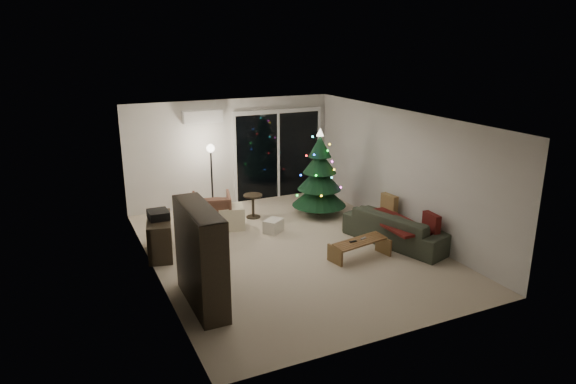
# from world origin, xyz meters

# --- Properties ---
(room) EXTENTS (6.50, 7.51, 2.60)m
(room) POSITION_xyz_m (0.46, 1.49, 1.02)
(room) COLOR beige
(room) RESTS_ON ground
(bookshelf) EXTENTS (0.73, 1.57, 1.53)m
(bookshelf) POSITION_xyz_m (-2.25, -1.28, 0.76)
(bookshelf) COLOR black
(bookshelf) RESTS_ON floor
(media_cabinet) EXTENTS (0.64, 1.18, 0.70)m
(media_cabinet) POSITION_xyz_m (-2.25, 0.85, 0.35)
(media_cabinet) COLOR black
(media_cabinet) RESTS_ON floor
(stereo) EXTENTS (0.35, 0.42, 0.15)m
(stereo) POSITION_xyz_m (-2.25, 0.85, 0.77)
(stereo) COLOR black
(stereo) RESTS_ON media_cabinet
(armchair) EXTENTS (0.96, 0.97, 0.73)m
(armchair) POSITION_xyz_m (-0.96, 1.83, 0.37)
(armchair) COLOR brown
(armchair) RESTS_ON floor
(ottoman) EXTENTS (0.63, 0.63, 0.48)m
(ottoman) POSITION_xyz_m (-0.62, 1.59, 0.24)
(ottoman) COLOR #F0E5C2
(ottoman) RESTS_ON floor
(cardboard_box_a) EXTENTS (0.47, 0.41, 0.28)m
(cardboard_box_a) POSITION_xyz_m (-1.49, 0.93, 0.14)
(cardboard_box_a) COLOR white
(cardboard_box_a) RESTS_ON floor
(cardboard_box_b) EXTENTS (0.48, 0.46, 0.27)m
(cardboard_box_b) POSITION_xyz_m (0.09, 0.99, 0.13)
(cardboard_box_b) COLOR white
(cardboard_box_b) RESTS_ON floor
(side_table) EXTENTS (0.48, 0.48, 0.53)m
(side_table) POSITION_xyz_m (0.04, 2.01, 0.26)
(side_table) COLOR black
(side_table) RESTS_ON floor
(floor_lamp) EXTENTS (0.25, 0.25, 1.55)m
(floor_lamp) POSITION_xyz_m (-0.71, 2.58, 0.78)
(floor_lamp) COLOR black
(floor_lamp) RESTS_ON floor
(sofa) EXTENTS (1.42, 2.29, 0.63)m
(sofa) POSITION_xyz_m (2.05, -0.57, 0.31)
(sofa) COLOR #2A2C26
(sofa) RESTS_ON floor
(sofa_throw) EXTENTS (0.67, 1.54, 0.05)m
(sofa_throw) POSITION_xyz_m (1.95, -0.57, 0.45)
(sofa_throw) COLOR #430F10
(sofa_throw) RESTS_ON sofa
(cushion_a) EXTENTS (0.16, 0.42, 0.41)m
(cushion_a) POSITION_xyz_m (2.30, 0.08, 0.57)
(cushion_a) COLOR brown
(cushion_a) RESTS_ON sofa
(cushion_b) EXTENTS (0.15, 0.42, 0.41)m
(cushion_b) POSITION_xyz_m (2.30, -1.22, 0.57)
(cushion_b) COLOR #430F10
(cushion_b) RESTS_ON sofa
(coffee_table) EXTENTS (1.15, 0.59, 0.35)m
(coffee_table) POSITION_xyz_m (0.98, -0.89, 0.17)
(coffee_table) COLOR brown
(coffee_table) RESTS_ON floor
(remote_a) EXTENTS (0.14, 0.04, 0.02)m
(remote_a) POSITION_xyz_m (0.83, -0.89, 0.36)
(remote_a) COLOR black
(remote_a) RESTS_ON coffee_table
(remote_b) EXTENTS (0.13, 0.08, 0.02)m
(remote_b) POSITION_xyz_m (1.08, -0.84, 0.36)
(remote_b) COLOR slate
(remote_b) RESTS_ON coffee_table
(christmas_tree) EXTENTS (1.52, 1.52, 1.97)m
(christmas_tree) POSITION_xyz_m (1.47, 1.57, 0.98)
(christmas_tree) COLOR black
(christmas_tree) RESTS_ON floor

